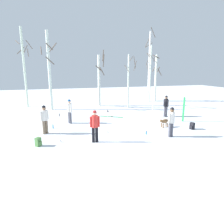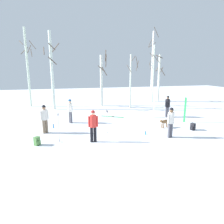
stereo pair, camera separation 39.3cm
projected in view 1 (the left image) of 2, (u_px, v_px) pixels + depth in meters
ground_plane at (132, 140)px, 10.57m from camera, size 60.00×60.00×0.00m
person_0 at (45, 118)px, 11.35m from camera, size 0.45×0.34×1.72m
person_1 at (166, 105)px, 15.54m from camera, size 0.34×0.51×1.72m
person_2 at (95, 124)px, 10.02m from camera, size 0.52×0.34×1.72m
person_3 at (171, 120)px, 10.83m from camera, size 0.49×0.34×1.72m
person_4 at (70, 110)px, 13.59m from camera, size 0.34×0.48×1.72m
dog at (164, 122)px, 12.76m from camera, size 0.89×0.33×0.57m
ski_pair_planted_0 at (184, 110)px, 14.08m from camera, size 0.08×0.12×1.80m
ski_pair_planted_1 at (153, 106)px, 15.41m from camera, size 0.06×0.19×1.85m
ski_pair_lying_0 at (111, 117)px, 15.63m from camera, size 1.71×1.12×0.05m
ski_poles_0 at (108, 121)px, 11.43m from camera, size 0.07×0.26×1.42m
ski_poles_1 at (60, 128)px, 9.98m from camera, size 0.07×0.28×1.54m
backpack_0 at (38, 142)px, 9.65m from camera, size 0.35×0.34×0.44m
backpack_1 at (192, 126)px, 12.36m from camera, size 0.33×0.31×0.44m
water_bottle_0 at (53, 127)px, 12.52m from camera, size 0.07×0.07×0.28m
water_bottle_1 at (146, 133)px, 11.41m from camera, size 0.07×0.07×0.21m
birch_tree_0 at (24, 67)px, 18.92m from camera, size 1.49×1.45×7.71m
birch_tree_1 at (49, 70)px, 17.69m from camera, size 1.49×1.47×7.13m
birch_tree_2 at (99, 79)px, 19.91m from camera, size 1.02×1.07×5.63m
birch_tree_3 at (129, 80)px, 18.70m from camera, size 1.24×1.33×5.12m
birch_tree_4 at (149, 66)px, 22.35m from camera, size 1.07×1.08×8.24m
birch_tree_5 at (150, 73)px, 22.21m from camera, size 1.19×1.20×6.38m
birch_tree_6 at (156, 77)px, 23.09m from camera, size 1.31×1.12×5.43m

